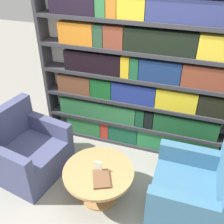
% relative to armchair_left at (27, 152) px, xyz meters
% --- Properties ---
extents(ground_plane, '(14.00, 14.00, 0.00)m').
position_rel_armchair_left_xyz_m(ground_plane, '(1.18, -0.25, -0.31)').
color(ground_plane, gray).
extents(bookshelf, '(2.70, 0.30, 2.25)m').
position_rel_armchair_left_xyz_m(bookshelf, '(1.23, 1.03, 0.80)').
color(bookshelf, silver).
rests_on(bookshelf, ground_plane).
extents(armchair_left, '(0.96, 1.00, 0.91)m').
position_rel_armchair_left_xyz_m(armchair_left, '(0.00, 0.00, 0.00)').
color(armchair_left, '#42476B').
rests_on(armchair_left, ground_plane).
extents(armchair_right, '(0.82, 0.87, 0.91)m').
position_rel_armchair_left_xyz_m(armchair_right, '(2.15, -0.01, 0.00)').
color(armchair_right, '#386684').
rests_on(armchair_right, ground_plane).
extents(coffee_table, '(0.83, 0.83, 0.44)m').
position_rel_armchair_left_xyz_m(coffee_table, '(1.07, -0.13, 0.01)').
color(coffee_table, '#AD7F4C').
rests_on(coffee_table, ground_plane).
extents(table_sign, '(0.09, 0.06, 0.14)m').
position_rel_armchair_left_xyz_m(table_sign, '(1.07, -0.13, 0.19)').
color(table_sign, black).
rests_on(table_sign, coffee_table).
extents(stray_book, '(0.28, 0.32, 0.03)m').
position_rel_armchair_left_xyz_m(stray_book, '(1.15, -0.25, 0.15)').
color(stray_book, brown).
rests_on(stray_book, coffee_table).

